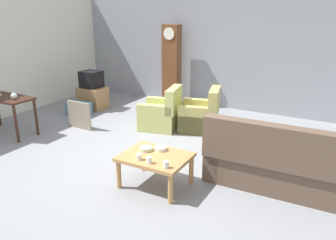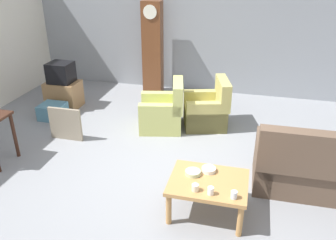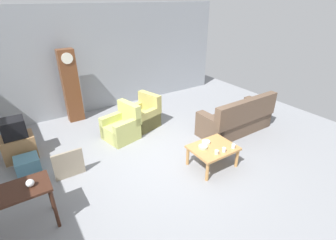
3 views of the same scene
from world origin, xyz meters
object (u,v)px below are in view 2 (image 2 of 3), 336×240
tv_crt (61,72)px  armchair_olive_near (163,113)px  grandfather_clock (153,49)px  couch_floral (334,171)px  cup_blue_rimmed (234,195)px  coffee_table_wood (208,185)px  cup_white_porcelain (211,191)px  bowl_shallow_green (193,173)px  cup_cream_tall (195,188)px  armchair_olive_far (207,111)px  framed_picture_leaning (65,124)px  tv_stand_cabinet (64,94)px  bowl_white_stacked (209,170)px  storage_box_blue (53,111)px

tv_crt → armchair_olive_near: bearing=-11.2°
grandfather_clock → tv_crt: size_ratio=4.37×
couch_floral → cup_blue_rimmed: 1.67m
coffee_table_wood → cup_blue_rimmed: bearing=-39.2°
cup_white_porcelain → bowl_shallow_green: bearing=128.0°
grandfather_clock → bowl_shallow_green: (1.66, -3.88, -0.55)m
cup_cream_tall → bowl_shallow_green: 0.33m
cup_blue_rimmed → armchair_olive_near: bearing=121.1°
couch_floral → armchair_olive_far: size_ratio=2.19×
armchair_olive_far → framed_picture_leaning: armchair_olive_far is taller
armchair_olive_far → bowl_shallow_green: armchair_olive_far is taller
tv_stand_cabinet → bowl_white_stacked: (3.46, -2.45, 0.22)m
armchair_olive_near → cup_white_porcelain: 2.74m
coffee_table_wood → tv_stand_cabinet: tv_stand_cabinet is taller
tv_crt → cup_cream_tall: tv_crt is taller
tv_stand_cabinet → cup_blue_rimmed: cup_blue_rimmed is taller
framed_picture_leaning → cup_cream_tall: size_ratio=7.02×
couch_floral → grandfather_clock: bearing=137.7°
tv_crt → framed_picture_leaning: (0.78, -1.33, -0.47)m
tv_stand_cabinet → bowl_shallow_green: (3.27, -2.56, 0.22)m
armchair_olive_near → cup_white_porcelain: (1.21, -2.45, 0.22)m
armchair_olive_far → coffee_table_wood: bearing=-81.7°
storage_box_blue → cup_blue_rimmed: 4.42m
tv_stand_cabinet → armchair_olive_far: bearing=-3.0°
tv_crt → cup_blue_rimmed: size_ratio=5.19×
tv_crt → coffee_table_wood: bearing=-37.2°
couch_floral → coffee_table_wood: 1.79m
couch_floral → storage_box_blue: bearing=166.0°
couch_floral → cup_white_porcelain: size_ratio=22.05×
bowl_shallow_green → armchair_olive_far: bearing=93.6°
tv_stand_cabinet → bowl_white_stacked: 4.24m
couch_floral → bowl_white_stacked: bearing=-159.6°
storage_box_blue → cup_blue_rimmed: (3.74, -2.32, 0.37)m
bowl_shallow_green → couch_floral: bearing=21.7°
grandfather_clock → cup_cream_tall: 4.58m
couch_floral → bowl_shallow_green: bearing=-158.3°
armchair_olive_far → tv_crt: bearing=177.0°
grandfather_clock → cup_cream_tall: (1.75, -4.20, -0.54)m
framed_picture_leaning → cup_blue_rimmed: bearing=-27.6°
armchair_olive_near → storage_box_blue: size_ratio=1.98×
armchair_olive_far → storage_box_blue: size_ratio=2.04×
armchair_olive_near → armchair_olive_far: bearing=20.7°
cup_white_porcelain → grandfather_clock: bearing=114.6°
cup_white_porcelain → bowl_shallow_green: (-0.27, 0.35, -0.02)m
storage_box_blue → grandfather_clock: bearing=51.2°
cup_white_porcelain → armchair_olive_near: bearing=116.4°
tv_stand_cabinet → tv_crt: (0.00, 0.00, 0.49)m
cup_white_porcelain → cup_blue_rimmed: bearing=-1.3°
armchair_olive_far → cup_cream_tall: 2.74m
armchair_olive_far → cup_white_porcelain: 2.79m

